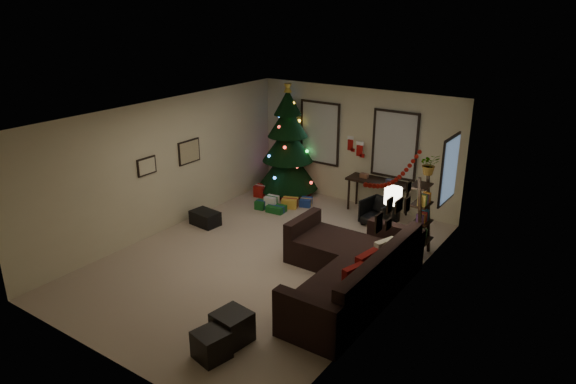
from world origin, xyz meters
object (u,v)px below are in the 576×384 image
(christmas_tree, at_px, (288,147))
(desk_chair, at_px, (378,213))
(desk, at_px, (378,184))
(sofa, at_px, (350,272))
(bookshelf, at_px, (423,217))

(christmas_tree, bearing_deg, desk_chair, -12.18)
(christmas_tree, distance_m, desk, 2.44)
(desk, bearing_deg, christmas_tree, -178.51)
(sofa, bearing_deg, bookshelf, 74.77)
(sofa, distance_m, desk_chair, 2.75)
(desk, relative_size, desk_chair, 2.44)
(desk, height_order, bookshelf, bookshelf)
(desk, distance_m, desk_chair, 0.82)
(sofa, xyz_separation_m, bookshelf, (0.50, 1.85, 0.45))
(christmas_tree, height_order, bookshelf, christmas_tree)
(christmas_tree, xyz_separation_m, bookshelf, (3.96, -1.38, -0.39))
(desk_chair, bearing_deg, bookshelf, -20.71)
(christmas_tree, distance_m, sofa, 4.81)
(christmas_tree, bearing_deg, desk, 1.49)
(sofa, bearing_deg, desk, 107.94)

